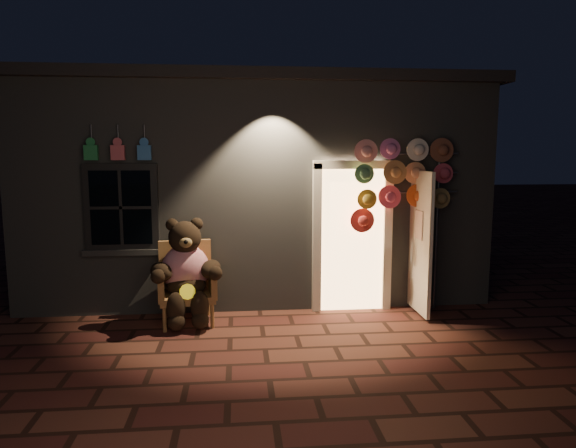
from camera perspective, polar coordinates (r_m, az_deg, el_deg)
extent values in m
plane|color=#562D20|center=(6.23, -2.55, -13.73)|extent=(60.00, 60.00, 0.00)
cube|color=slate|center=(9.81, -3.87, 4.11)|extent=(7.00, 5.00, 3.30)
cube|color=black|center=(9.85, -3.96, 14.20)|extent=(7.30, 5.30, 0.16)
cube|color=black|center=(7.46, -18.00, 1.77)|extent=(1.00, 0.10, 1.20)
cube|color=black|center=(7.43, -18.04, 1.75)|extent=(0.82, 0.06, 1.02)
cube|color=slate|center=(7.55, -17.79, -2.99)|extent=(1.10, 0.14, 0.08)
cube|color=#FFBC72|center=(7.55, 7.08, -1.66)|extent=(0.92, 0.10, 2.10)
cube|color=beige|center=(7.42, 3.22, -1.78)|extent=(0.12, 0.12, 2.20)
cube|color=beige|center=(7.64, 10.95, -1.62)|extent=(0.12, 0.12, 2.20)
cube|color=beige|center=(7.41, 7.29, 6.55)|extent=(1.16, 0.12, 0.12)
cube|color=beige|center=(7.45, 14.50, -1.99)|extent=(0.05, 0.80, 2.00)
cube|color=#217B3E|center=(7.43, -21.04, 7.41)|extent=(0.18, 0.07, 0.20)
cylinder|color=#59595E|center=(7.49, -21.01, 9.33)|extent=(0.02, 0.02, 0.25)
cube|color=#C24F58|center=(7.34, -18.38, 7.53)|extent=(0.18, 0.07, 0.20)
cylinder|color=#59595E|center=(7.40, -18.36, 9.47)|extent=(0.02, 0.02, 0.25)
cube|color=#3169AB|center=(7.27, -15.67, 7.64)|extent=(0.18, 0.07, 0.20)
cylinder|color=#59595E|center=(7.34, -15.66, 9.60)|extent=(0.02, 0.02, 0.25)
cube|color=#9B603C|center=(7.13, -11.16, -7.86)|extent=(0.80, 0.76, 0.10)
cube|color=#9B603C|center=(7.34, -11.36, -4.53)|extent=(0.72, 0.19, 0.72)
cube|color=#9B603C|center=(7.05, -13.94, -6.40)|extent=(0.17, 0.62, 0.41)
cube|color=#9B603C|center=(7.08, -8.45, -6.19)|extent=(0.17, 0.62, 0.41)
cylinder|color=#9B603C|center=(6.91, -13.56, -10.30)|extent=(0.05, 0.05, 0.33)
cylinder|color=#9B603C|center=(6.94, -8.41, -10.09)|extent=(0.05, 0.05, 0.33)
cylinder|color=#9B603C|center=(7.46, -13.61, -8.94)|extent=(0.05, 0.05, 0.33)
cylinder|color=#9B603C|center=(7.48, -8.86, -8.75)|extent=(0.05, 0.05, 0.33)
ellipsoid|color=red|center=(7.08, -11.31, -4.94)|extent=(0.71, 0.60, 0.67)
ellipsoid|color=black|center=(7.06, -11.24, -6.64)|extent=(0.59, 0.52, 0.32)
sphere|color=black|center=(6.95, -11.39, -1.46)|extent=(0.49, 0.49, 0.43)
sphere|color=black|center=(6.95, -12.76, -0.08)|extent=(0.17, 0.17, 0.17)
sphere|color=black|center=(6.96, -10.12, 0.01)|extent=(0.17, 0.17, 0.17)
ellipsoid|color=olive|center=(6.76, -11.30, -2.04)|extent=(0.19, 0.14, 0.14)
ellipsoid|color=black|center=(6.87, -13.92, -5.18)|extent=(0.43, 0.51, 0.25)
ellipsoid|color=black|center=(6.90, -8.56, -4.98)|extent=(0.33, 0.48, 0.25)
ellipsoid|color=black|center=(6.84, -12.34, -9.12)|extent=(0.25, 0.25, 0.42)
ellipsoid|color=black|center=(6.85, -9.79, -9.01)|extent=(0.25, 0.25, 0.42)
sphere|color=black|center=(6.84, -12.29, -10.62)|extent=(0.23, 0.23, 0.23)
sphere|color=black|center=(6.85, -9.72, -10.51)|extent=(0.23, 0.23, 0.23)
cylinder|color=yellow|center=(6.79, -11.11, -7.39)|extent=(0.22, 0.11, 0.20)
cylinder|color=#59595E|center=(7.80, 16.19, -0.24)|extent=(0.04, 0.04, 2.47)
cylinder|color=#59595E|center=(7.61, 14.62, 7.57)|extent=(1.10, 0.03, 0.03)
cylinder|color=#59595E|center=(7.61, 14.55, 5.51)|extent=(1.10, 0.03, 0.03)
cylinder|color=#59595E|center=(7.63, 14.48, 3.45)|extent=(1.10, 0.03, 0.03)
cylinder|color=pink|center=(7.31, 8.72, 8.09)|extent=(0.31, 0.11, 0.31)
cylinder|color=pink|center=(7.38, 11.56, 8.02)|extent=(0.31, 0.11, 0.31)
cylinder|color=#EFE0CA|center=(7.47, 14.33, 7.93)|extent=(0.31, 0.11, 0.31)
cylinder|color=brown|center=(7.65, 16.78, 7.84)|extent=(0.31, 0.11, 0.31)
cylinder|color=#5D9D65|center=(7.28, 8.72, 5.57)|extent=(0.31, 0.11, 0.31)
cylinder|color=#C3824A|center=(7.35, 11.56, 5.53)|extent=(0.31, 0.11, 0.31)
cylinder|color=#F09C6B|center=(7.53, 14.10, 5.50)|extent=(0.31, 0.11, 0.31)
cylinder|color=#CB4257|center=(7.63, 16.77, 5.43)|extent=(0.31, 0.11, 0.31)
cylinder|color=gold|center=(7.28, 8.73, 3.04)|extent=(0.31, 0.11, 0.31)
cylinder|color=#E64B71|center=(7.43, 11.35, 3.08)|extent=(0.31, 0.11, 0.31)
cylinder|color=orange|center=(7.52, 14.09, 3.05)|extent=(0.31, 0.11, 0.31)
cylinder|color=olive|center=(7.62, 16.76, 3.02)|extent=(0.31, 0.11, 0.31)
cylinder|color=red|center=(7.37, 8.56, 0.60)|extent=(0.31, 0.11, 0.31)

